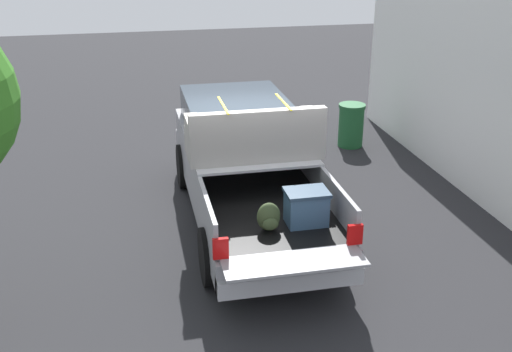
% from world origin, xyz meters
% --- Properties ---
extents(ground_plane, '(40.00, 40.00, 0.00)m').
position_xyz_m(ground_plane, '(0.00, 0.00, 0.00)').
color(ground_plane, '#262628').
extents(pickup_truck, '(6.05, 2.07, 2.23)m').
position_xyz_m(pickup_truck, '(0.38, -0.00, 0.98)').
color(pickup_truck, gray).
rests_on(pickup_truck, ground_plane).
extents(trash_can, '(0.60, 0.60, 0.98)m').
position_xyz_m(trash_can, '(3.29, -3.03, 0.50)').
color(trash_can, '#1E592D').
rests_on(trash_can, ground_plane).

